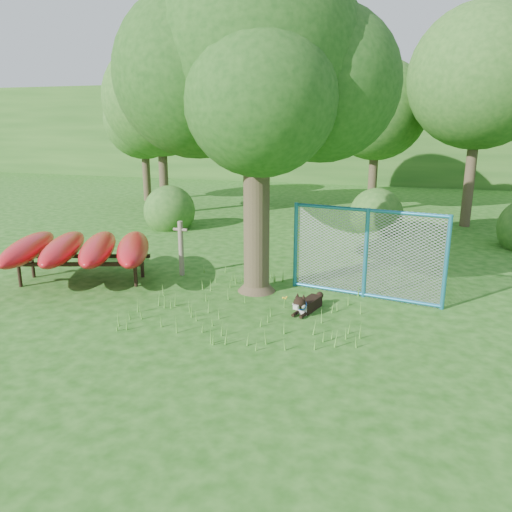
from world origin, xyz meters
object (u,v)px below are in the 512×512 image
(kayak_rack, at_px, (81,249))
(oak_tree, at_px, (255,68))
(husky_dog, at_px, (306,304))
(fence_section, at_px, (366,253))

(kayak_rack, bearing_deg, oak_tree, -8.93)
(husky_dog, xyz_separation_m, fence_section, (0.98, 1.26, 0.80))
(husky_dog, height_order, fence_section, fence_section)
(kayak_rack, bearing_deg, fence_section, -9.71)
(kayak_rack, relative_size, husky_dog, 4.11)
(oak_tree, bearing_deg, fence_section, 6.95)
(kayak_rack, distance_m, fence_section, 6.46)
(oak_tree, bearing_deg, kayak_rack, -170.91)
(kayak_rack, xyz_separation_m, husky_dog, (5.41, -0.33, -0.64))
(husky_dog, distance_m, fence_section, 1.79)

